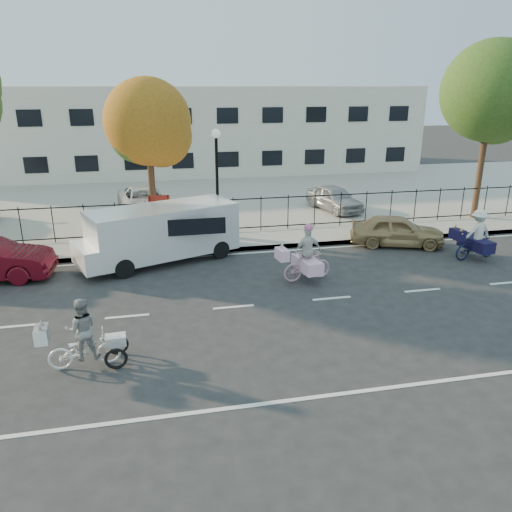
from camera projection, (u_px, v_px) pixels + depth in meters
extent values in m
plane|color=#333334|center=(234.00, 307.00, 14.45)|extent=(120.00, 120.00, 0.00)
cube|color=#A8A399|center=(212.00, 251.00, 19.10)|extent=(60.00, 0.10, 0.15)
cube|color=#A8A399|center=(209.00, 243.00, 20.07)|extent=(60.00, 2.20, 0.15)
cube|color=#A8A399|center=(190.00, 197.00, 28.30)|extent=(60.00, 15.60, 0.15)
cube|color=silver|center=(177.00, 129.00, 36.60)|extent=(34.00, 10.00, 6.00)
cylinder|color=black|center=(217.00, 188.00, 20.14)|extent=(0.12, 0.12, 4.00)
sphere|color=white|center=(216.00, 133.00, 19.44)|extent=(0.36, 0.36, 0.36)
cylinder|color=black|center=(151.00, 218.00, 19.97)|extent=(0.06, 0.06, 1.80)
cylinder|color=black|center=(169.00, 217.00, 20.11)|extent=(0.06, 0.06, 1.80)
cube|color=#59140F|center=(159.00, 203.00, 19.84)|extent=(0.85, 0.04, 0.60)
imported|color=white|center=(84.00, 350.00, 11.31)|extent=(1.63, 0.67, 0.84)
imported|color=white|center=(82.00, 329.00, 11.14)|extent=(0.75, 0.60, 1.46)
cube|color=white|center=(42.00, 334.00, 10.92)|extent=(0.31, 0.53, 0.33)
cone|color=white|center=(41.00, 323.00, 10.95)|extent=(0.13, 0.13, 0.17)
cone|color=white|center=(39.00, 328.00, 10.75)|extent=(0.13, 0.13, 0.17)
torus|color=black|center=(116.00, 359.00, 11.24)|extent=(0.52, 0.11, 0.52)
torus|color=black|center=(118.00, 345.00, 11.84)|extent=(0.52, 0.11, 0.52)
cube|color=white|center=(116.00, 340.00, 11.44)|extent=(0.49, 0.36, 0.23)
imported|color=#DAA6B9|center=(307.00, 266.00, 16.30)|extent=(1.73, 0.73, 1.01)
imported|color=silver|center=(308.00, 251.00, 16.13)|extent=(0.98, 0.53, 1.59)
cube|color=#FFC2E0|center=(282.00, 254.00, 15.83)|extent=(0.39, 0.59, 0.36)
cone|color=silver|center=(282.00, 245.00, 15.72)|extent=(0.12, 0.12, 0.32)
cube|color=#FFC2E0|center=(307.00, 264.00, 16.28)|extent=(0.75, 1.38, 0.40)
sphere|color=pink|center=(309.00, 228.00, 15.88)|extent=(0.28, 0.28, 0.28)
imported|color=#101738|center=(476.00, 247.00, 18.35)|extent=(1.84, 0.87, 0.93)
imported|color=white|center=(478.00, 232.00, 18.16)|extent=(1.13, 0.75, 1.62)
cube|color=#130F33|center=(457.00, 234.00, 17.86)|extent=(0.39, 0.61, 0.37)
cone|color=gold|center=(455.00, 227.00, 17.96)|extent=(0.12, 0.24, 0.33)
cone|color=gold|center=(461.00, 230.00, 17.62)|extent=(0.12, 0.24, 0.33)
cube|color=#130F33|center=(476.00, 244.00, 18.31)|extent=(0.76, 1.41, 0.41)
cube|color=white|center=(164.00, 230.00, 17.89)|extent=(5.54, 3.67, 1.73)
cube|color=white|center=(82.00, 248.00, 17.50)|extent=(1.13, 1.92, 0.77)
cylinder|color=black|center=(112.00, 263.00, 17.02)|extent=(0.72, 0.48, 0.67)
cylinder|color=black|center=(114.00, 248.00, 18.58)|extent=(0.72, 0.48, 0.67)
cylinder|color=black|center=(218.00, 256.00, 17.73)|extent=(0.72, 0.48, 0.67)
cylinder|color=black|center=(212.00, 242.00, 19.30)|extent=(0.72, 0.48, 0.67)
imported|color=tan|center=(397.00, 230.00, 19.80)|extent=(3.92, 2.61, 1.24)
imported|color=white|center=(145.00, 201.00, 24.14)|extent=(2.87, 4.81, 1.25)
imported|color=#9EA0A5|center=(334.00, 198.00, 24.77)|extent=(2.24, 3.84, 1.23)
cylinder|color=#442D1D|center=(152.00, 186.00, 20.96)|extent=(0.28, 0.28, 4.10)
sphere|color=#9F6219|center=(148.00, 122.00, 20.10)|extent=(3.51, 3.51, 3.51)
sphere|color=#9F6219|center=(161.00, 136.00, 20.58)|extent=(2.58, 2.58, 2.58)
cylinder|color=#442D1D|center=(481.00, 166.00, 22.86)|extent=(0.28, 0.28, 5.11)
sphere|color=#385B1E|center=(492.00, 91.00, 21.79)|extent=(4.38, 4.38, 4.38)
sphere|color=#385B1E|center=(496.00, 108.00, 22.31)|extent=(3.21, 3.21, 3.21)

